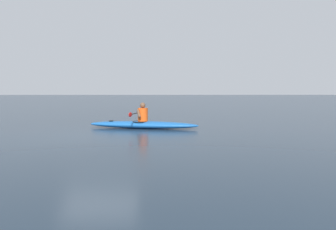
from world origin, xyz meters
TOP-DOWN VIEW (x-y plane):
  - ground_plane at (0.00, 0.00)m, footprint 160.00×160.00m
  - kayak at (-1.33, -1.97)m, footprint 4.36×1.53m
  - kayaker at (-1.31, -1.97)m, footprint 0.65×2.34m

SIDE VIEW (x-z plane):
  - ground_plane at x=0.00m, z-range 0.00..0.00m
  - kayak at x=-1.33m, z-range 0.00..0.28m
  - kayaker at x=-1.31m, z-range 0.22..0.94m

